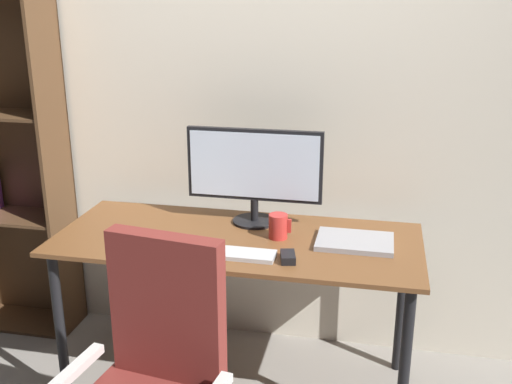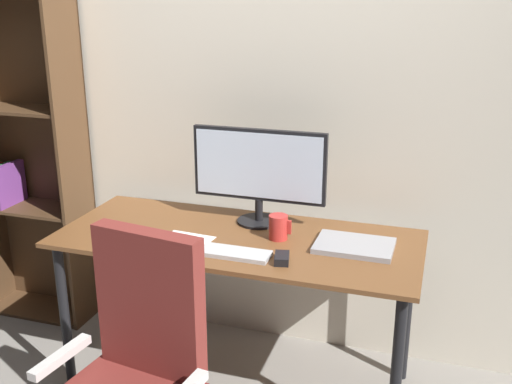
% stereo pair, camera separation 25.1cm
% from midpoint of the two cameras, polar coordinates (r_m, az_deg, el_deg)
% --- Properties ---
extents(ground_plane, '(12.00, 12.00, 0.00)m').
position_cam_midpoint_polar(ground_plane, '(2.97, -4.22, -17.69)').
color(ground_plane, gray).
extents(back_wall, '(6.40, 0.10, 2.60)m').
position_cam_midpoint_polar(back_wall, '(2.92, -2.07, 9.61)').
color(back_wall, beige).
rests_on(back_wall, ground).
extents(desk, '(1.58, 0.67, 0.74)m').
position_cam_midpoint_polar(desk, '(2.64, -4.54, -6.14)').
color(desk, brown).
rests_on(desk, ground).
extents(monitor, '(0.61, 0.20, 0.44)m').
position_cam_midpoint_polar(monitor, '(2.68, -2.84, 2.10)').
color(monitor, black).
rests_on(monitor, desk).
extents(keyboard, '(0.29, 0.11, 0.02)m').
position_cam_midpoint_polar(keyboard, '(2.42, -4.58, -5.97)').
color(keyboard, '#B7BABC').
rests_on(keyboard, desk).
extents(mouse, '(0.08, 0.11, 0.03)m').
position_cam_midpoint_polar(mouse, '(2.37, 0.01, -6.27)').
color(mouse, black).
rests_on(mouse, desk).
extents(coffee_mug, '(0.10, 0.08, 0.11)m').
position_cam_midpoint_polar(coffee_mug, '(2.57, -0.65, -3.33)').
color(coffee_mug, '#B72D28').
rests_on(coffee_mug, desk).
extents(laptop, '(0.32, 0.23, 0.02)m').
position_cam_midpoint_polar(laptop, '(2.54, 6.60, -4.76)').
color(laptop, '#99999E').
rests_on(laptop, desk).
extents(paper_sheet, '(0.23, 0.31, 0.00)m').
position_cam_midpoint_polar(paper_sheet, '(2.51, -10.13, -5.45)').
color(paper_sheet, white).
rests_on(paper_sheet, desk).
extents(bookshelf, '(0.63, 0.28, 1.81)m').
position_cam_midpoint_polar(bookshelf, '(3.43, -24.87, 2.04)').
color(bookshelf, '#4C331E').
rests_on(bookshelf, ground).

